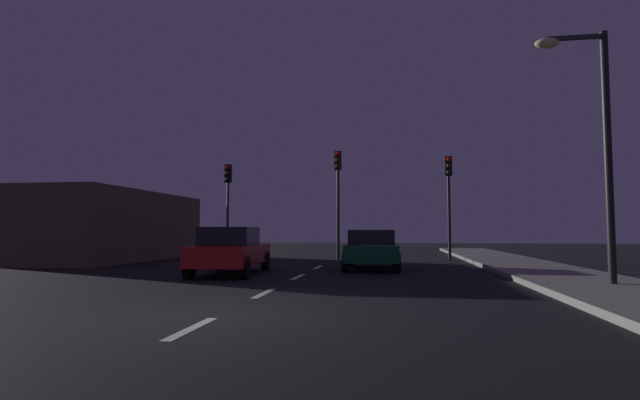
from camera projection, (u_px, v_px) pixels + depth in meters
ground_plane at (302, 275)px, 14.79m from camera, size 80.00×80.00×0.00m
sidewalk_curb_right at (560, 276)px, 13.67m from camera, size 3.00×40.00×0.15m
lane_stripe_nearest at (192, 328)px, 6.70m from camera, size 0.16×1.60×0.01m
lane_stripe_second at (264, 293)px, 10.45m from camera, size 0.16×1.60×0.01m
lane_stripe_third at (298, 277)px, 14.20m from camera, size 0.16×1.60×0.01m
lane_stripe_fourth at (318, 267)px, 17.95m from camera, size 0.16×1.60×0.01m
traffic_signal_left at (228, 192)px, 23.83m from camera, size 0.32×0.38×4.66m
traffic_signal_center at (338, 184)px, 23.03m from camera, size 0.32×0.38×5.19m
traffic_signal_right at (449, 187)px, 22.23m from camera, size 0.32×0.38×4.82m
car_stopped_ahead at (372, 249)px, 17.25m from camera, size 2.02×4.34×1.39m
car_adjacent_lane at (231, 250)px, 15.09m from camera, size 2.12×4.33×1.48m
street_lamp_right at (595, 131)px, 11.32m from camera, size 1.65×0.36×6.10m
storefront_left at (117, 226)px, 22.49m from camera, size 4.07×9.86×3.15m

